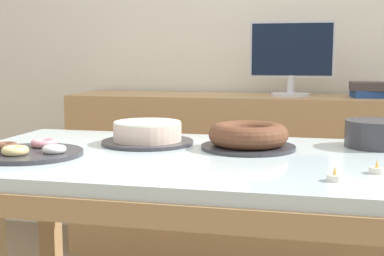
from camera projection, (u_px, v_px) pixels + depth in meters
name	position (u px, v px, depth m)	size (l,w,h in m)	color
wall_back	(253.00, 14.00, 3.01)	(8.00, 0.10, 2.60)	silver
dining_table	(195.00, 185.00, 1.66)	(1.53, 0.88, 0.76)	silver
sideboard	(244.00, 176.00, 2.83)	(1.83, 0.44, 0.86)	tan
computer_monitor	(292.00, 59.00, 2.70)	(0.42, 0.20, 0.38)	silver
book_stack	(375.00, 89.00, 2.63)	(0.24, 0.18, 0.08)	#23478C
cake_chocolate_round	(147.00, 134.00, 1.84)	(0.32, 0.32, 0.08)	#333338
cake_golden_bundt	(248.00, 137.00, 1.74)	(0.31, 0.31, 0.08)	#333338
pastry_platter	(30.00, 152.00, 1.63)	(0.32, 0.32, 0.04)	#333338
plate_stack	(377.00, 134.00, 1.77)	(0.21, 0.21, 0.09)	#333338
tealight_right_edge	(282.00, 137.00, 1.93)	(0.04, 0.04, 0.04)	silver
tealight_near_front	(377.00, 170.00, 1.38)	(0.04, 0.04, 0.04)	silver
tealight_centre	(335.00, 177.00, 1.29)	(0.04, 0.04, 0.04)	silver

